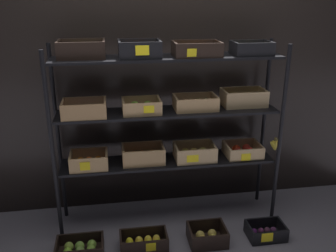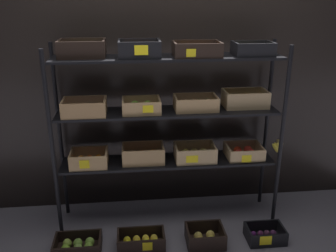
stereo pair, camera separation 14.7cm
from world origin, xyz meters
The scene contains 7 objects.
ground_plane centered at (0.00, 0.00, 0.00)m, with size 10.00×10.00×0.00m, color slate.
storefront_wall centered at (0.00, 0.37, 1.14)m, with size 4.21×0.12×2.28m, color black.
display_rack centered at (0.00, 0.00, 1.02)m, with size 1.93×0.38×1.58m.
crate_ground_apple_green centered at (-0.75, -0.38, 0.04)m, with size 0.37×0.24×0.11m.
crate_ground_lemon centered at (-0.26, -0.40, 0.05)m, with size 0.38×0.21×0.13m.
crate_ground_apple_gold centered at (0.26, -0.40, 0.05)m, with size 0.30×0.24×0.14m.
crate_ground_plum centered at (0.75, -0.41, 0.04)m, with size 0.31×0.22×0.12m.
Camera 1 is at (-0.45, -2.87, 1.94)m, focal length 40.29 mm.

